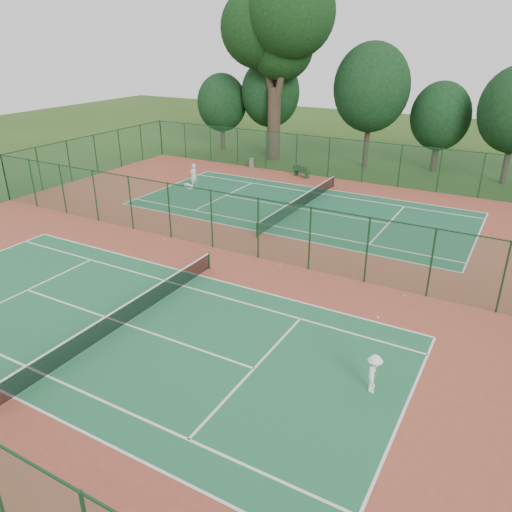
# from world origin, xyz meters

# --- Properties ---
(ground) EXTENTS (120.00, 120.00, 0.00)m
(ground) POSITION_xyz_m (0.00, 0.00, 0.00)
(ground) COLOR #2B4A17
(ground) RESTS_ON ground
(red_pad) EXTENTS (40.00, 36.00, 0.01)m
(red_pad) POSITION_xyz_m (0.00, 0.00, 0.01)
(red_pad) COLOR brown
(red_pad) RESTS_ON ground
(court_near) EXTENTS (23.77, 10.97, 0.01)m
(court_near) POSITION_xyz_m (0.00, -9.00, 0.01)
(court_near) COLOR #1F643D
(court_near) RESTS_ON red_pad
(court_far) EXTENTS (23.77, 10.97, 0.01)m
(court_far) POSITION_xyz_m (0.00, 9.00, 0.01)
(court_far) COLOR #1C5A3B
(court_far) RESTS_ON red_pad
(fence_north) EXTENTS (40.00, 0.09, 3.50)m
(fence_north) POSITION_xyz_m (0.00, 18.00, 1.76)
(fence_north) COLOR #16442C
(fence_north) RESTS_ON ground
(fence_west) EXTENTS (0.09, 36.00, 3.50)m
(fence_west) POSITION_xyz_m (-20.00, 0.00, 1.76)
(fence_west) COLOR #1B5135
(fence_west) RESTS_ON ground
(fence_divider) EXTENTS (40.00, 0.09, 3.50)m
(fence_divider) POSITION_xyz_m (0.00, 0.00, 1.76)
(fence_divider) COLOR #1B512D
(fence_divider) RESTS_ON ground
(tennis_net_near) EXTENTS (0.10, 12.90, 0.97)m
(tennis_net_near) POSITION_xyz_m (0.00, -9.00, 0.54)
(tennis_net_near) COLOR #153A22
(tennis_net_near) RESTS_ON ground
(tennis_net_far) EXTENTS (0.10, 12.90, 0.97)m
(tennis_net_far) POSITION_xyz_m (0.00, 9.00, 0.54)
(tennis_net_far) COLOR #13341B
(tennis_net_far) RESTS_ON ground
(player_near) EXTENTS (0.76, 1.05, 1.47)m
(player_near) POSITION_xyz_m (10.63, -8.06, 0.75)
(player_near) COLOR white
(player_near) RESTS_ON court_near
(player_far) EXTENTS (0.59, 0.79, 1.94)m
(player_far) POSITION_xyz_m (-9.88, 9.67, 0.99)
(player_far) COLOR silver
(player_far) RESTS_ON court_far
(trash_bin) EXTENTS (0.62, 0.62, 0.93)m
(trash_bin) POSITION_xyz_m (-9.01, 17.60, 0.47)
(trash_bin) COLOR gray
(trash_bin) RESTS_ON red_pad
(bench) EXTENTS (1.72, 0.99, 1.02)m
(bench) POSITION_xyz_m (-3.61, 16.89, 0.54)
(bench) COLOR #13381D
(bench) RESTS_ON red_pad
(kit_bag) EXTENTS (0.88, 0.58, 0.31)m
(kit_bag) POSITION_xyz_m (-10.18, 9.32, 0.17)
(kit_bag) COLOR silver
(kit_bag) RESTS_ON red_pad
(stray_ball_a) EXTENTS (0.06, 0.06, 0.06)m
(stray_ball_a) POSITION_xyz_m (3.15, -0.43, 0.04)
(stray_ball_a) COLOR yellow
(stray_ball_a) RESTS_ON red_pad
(stray_ball_b) EXTENTS (0.07, 0.07, 0.07)m
(stray_ball_b) POSITION_xyz_m (9.86, -0.53, 0.05)
(stray_ball_b) COLOR yellow
(stray_ball_b) RESTS_ON red_pad
(stray_ball_c) EXTENTS (0.07, 0.07, 0.07)m
(stray_ball_c) POSITION_xyz_m (-4.75, -0.48, 0.05)
(stray_ball_c) COLOR #D0EE37
(stray_ball_c) RESTS_ON red_pad
(big_tree) EXTENTS (11.15, 8.16, 17.12)m
(big_tree) POSITION_xyz_m (-8.86, 22.21, 12.12)
(big_tree) COLOR #34271C
(big_tree) RESTS_ON ground
(evergreen_row) EXTENTS (39.00, 5.00, 12.00)m
(evergreen_row) POSITION_xyz_m (0.50, 24.25, 0.00)
(evergreen_row) COLOR black
(evergreen_row) RESTS_ON ground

